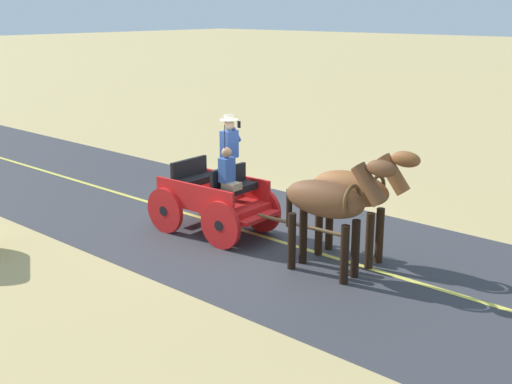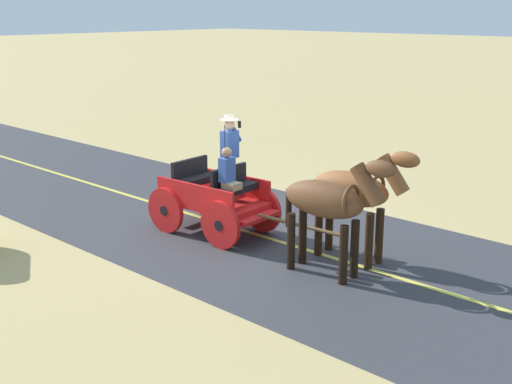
# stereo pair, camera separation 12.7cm
# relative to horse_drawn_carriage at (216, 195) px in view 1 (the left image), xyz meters

# --- Properties ---
(ground_plane) EXTENTS (200.00, 200.00, 0.00)m
(ground_plane) POSITION_rel_horse_drawn_carriage_xyz_m (-0.45, 0.16, -0.82)
(ground_plane) COLOR tan
(road_surface) EXTENTS (5.91, 160.00, 0.01)m
(road_surface) POSITION_rel_horse_drawn_carriage_xyz_m (-0.45, 0.16, -0.81)
(road_surface) COLOR #38383D
(road_surface) RESTS_ON ground
(road_centre_stripe) EXTENTS (0.12, 160.00, 0.00)m
(road_centre_stripe) POSITION_rel_horse_drawn_carriage_xyz_m (-0.45, 0.16, -0.81)
(road_centre_stripe) COLOR #DBCC4C
(road_centre_stripe) RESTS_ON road_surface
(horse_drawn_carriage) EXTENTS (1.55, 4.52, 2.50)m
(horse_drawn_carriage) POSITION_rel_horse_drawn_carriage_xyz_m (0.00, 0.00, 0.00)
(horse_drawn_carriage) COLOR red
(horse_drawn_carriage) RESTS_ON ground
(horse_near_side) EXTENTS (0.63, 2.13, 2.21)m
(horse_near_side) POSITION_rel_horse_drawn_carriage_xyz_m (-0.62, 3.00, 0.51)
(horse_near_side) COLOR brown
(horse_near_side) RESTS_ON ground
(horse_off_side) EXTENTS (0.66, 2.13, 2.21)m
(horse_off_side) POSITION_rel_horse_drawn_carriage_xyz_m (0.26, 3.05, 0.51)
(horse_off_side) COLOR brown
(horse_off_side) RESTS_ON ground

